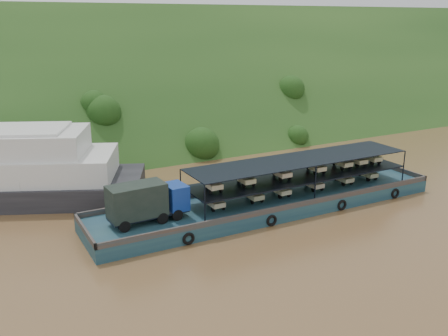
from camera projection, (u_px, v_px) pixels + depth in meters
name	position (u px, v px, depth m)	size (l,w,h in m)	color
ground	(256.00, 204.00, 49.24)	(160.00, 160.00, 0.00)	brown
hillside	(137.00, 133.00, 79.60)	(140.00, 28.00, 28.00)	#163513
cargo_barge	(260.00, 200.00, 47.02)	(35.00, 7.18, 4.61)	#122D42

